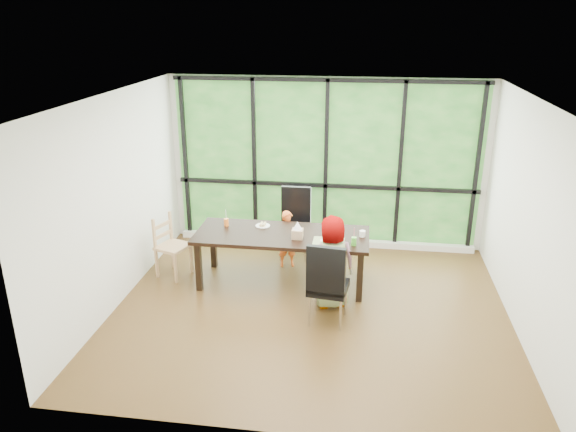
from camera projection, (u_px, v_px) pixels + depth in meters
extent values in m
plane|color=black|center=(310.00, 309.00, 7.06)|extent=(5.00, 5.00, 0.00)
plane|color=silver|center=(326.00, 163.00, 8.68)|extent=(5.00, 0.00, 5.00)
cube|color=#1D511E|center=(326.00, 164.00, 8.66)|extent=(4.80, 0.02, 2.65)
cube|color=silver|center=(324.00, 241.00, 9.04)|extent=(4.80, 0.12, 0.10)
cube|color=black|center=(282.00, 258.00, 7.63)|extent=(2.43, 1.10, 0.75)
cube|color=black|center=(294.00, 224.00, 8.43)|extent=(0.46, 0.46, 1.08)
cube|color=black|center=(328.00, 282.00, 6.62)|extent=(0.51, 0.51, 1.08)
cube|color=tan|center=(173.00, 247.00, 7.83)|extent=(0.52, 0.53, 0.90)
imported|color=orange|center=(288.00, 239.00, 8.14)|extent=(0.36, 0.29, 0.87)
imported|color=slate|center=(330.00, 262.00, 6.96)|extent=(0.70, 0.58, 1.23)
cube|color=tan|center=(329.00, 241.00, 7.24)|extent=(0.41, 0.30, 0.01)
cylinder|color=white|center=(263.00, 226.00, 7.76)|extent=(0.21, 0.21, 0.01)
cylinder|color=white|center=(328.00, 241.00, 7.24)|extent=(0.22, 0.22, 0.01)
cylinder|color=orange|center=(226.00, 222.00, 7.76)|extent=(0.07, 0.07, 0.11)
cylinder|color=#52C438|center=(354.00, 241.00, 7.11)|extent=(0.07, 0.07, 0.11)
cylinder|color=white|center=(362.00, 234.00, 7.39)|extent=(0.08, 0.08, 0.08)
cube|color=tan|center=(297.00, 234.00, 7.33)|extent=(0.15, 0.15, 0.13)
cylinder|color=white|center=(226.00, 216.00, 7.73)|extent=(0.01, 0.04, 0.20)
cylinder|color=pink|center=(354.00, 234.00, 7.08)|extent=(0.01, 0.04, 0.20)
cone|color=white|center=(298.00, 226.00, 7.29)|extent=(0.12, 0.12, 0.11)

